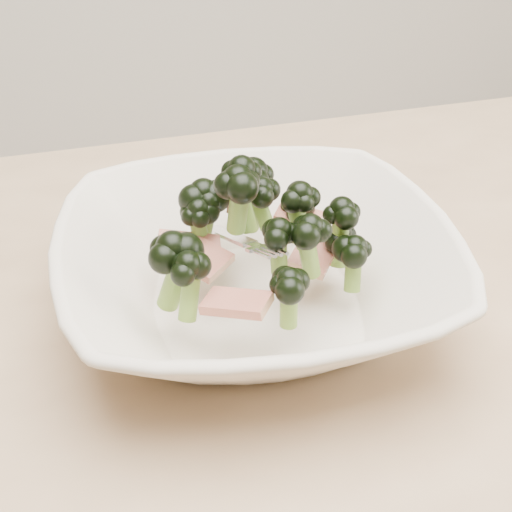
# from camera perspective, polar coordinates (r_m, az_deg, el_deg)

# --- Properties ---
(dining_table) EXTENTS (1.20, 0.80, 0.75)m
(dining_table) POSITION_cam_1_polar(r_m,az_deg,el_deg) (0.62, 6.66, -12.81)
(dining_table) COLOR tan
(dining_table) RESTS_ON ground
(broccoli_dish) EXTENTS (0.33, 0.33, 0.13)m
(broccoli_dish) POSITION_cam_1_polar(r_m,az_deg,el_deg) (0.55, 0.00, -0.76)
(broccoli_dish) COLOR beige
(broccoli_dish) RESTS_ON dining_table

